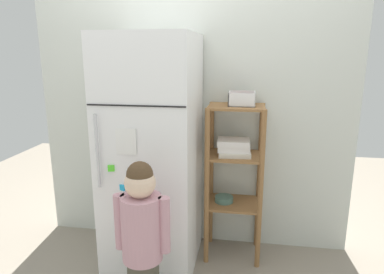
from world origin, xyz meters
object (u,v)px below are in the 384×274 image
Objects in this scene: child_standing at (142,227)px; refrigerator at (153,155)px; pantry_shelf_unit at (234,165)px; fruit_bin at (243,100)px.

refrigerator is at bearing 98.68° from child_standing.
refrigerator is 1.42× the size of pantry_shelf_unit.
pantry_shelf_unit is (0.55, 0.17, -0.10)m from refrigerator.
pantry_shelf_unit is at bearing 17.48° from refrigerator.
refrigerator reaches higher than pantry_shelf_unit.
fruit_bin is at bearing 17.77° from refrigerator.
child_standing is 0.83× the size of pantry_shelf_unit.
child_standing is at bearing -81.32° from refrigerator.
refrigerator is 0.63m from child_standing.
refrigerator reaches higher than child_standing.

